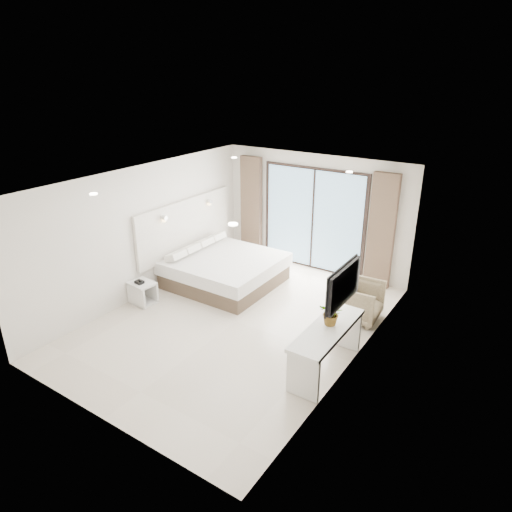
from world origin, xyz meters
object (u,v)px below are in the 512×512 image
Objects in this scene: nightstand at (143,293)px; armchair at (359,299)px; bed at (224,270)px; console_desk at (327,339)px.

nightstand is 0.66× the size of armchair.
bed reaches higher than nightstand.
bed is 1.30× the size of console_desk.
nightstand is at bearing 111.66° from armchair.
armchair is (3.05, 0.18, 0.08)m from bed.
armchair is at bearing 31.84° from nightstand.
console_desk is at bearing -177.67° from armchair.
bed is 2.72× the size of armchair.
bed is at bearing 89.79° from armchair.
nightstand is 4.28m from armchair.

